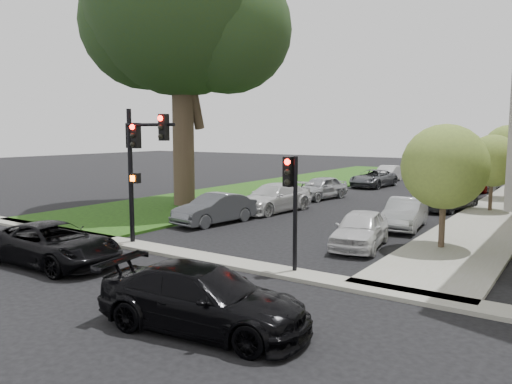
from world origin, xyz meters
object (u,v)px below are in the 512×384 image
Objects in this scene: traffic_signal_secondary at (292,192)px; car_cross_near at (53,244)px; eucalyptus at (180,1)px; small_tree_c at (509,150)px; car_parked_4 at (483,179)px; car_parked_3 at (468,183)px; small_tree_a at (445,167)px; car_parked_7 at (321,188)px; car_parked_6 at (274,198)px; car_parked_8 at (373,178)px; small_tree_b at (493,161)px; car_parked_9 at (388,174)px; car_parked_5 at (215,209)px; car_parked_1 at (405,214)px; car_cross_far at (203,298)px; car_parked_0 at (360,229)px; traffic_signal_main at (138,152)px; car_parked_2 at (444,198)px.

traffic_signal_secondary is 0.72× the size of car_cross_near.
car_cross_near is (5.12, -11.84, -10.72)m from eucalyptus.
eucalyptus reaches higher than small_tree_c.
car_parked_3 is at bearing -96.33° from car_parked_4.
car_parked_7 is at bearing 134.78° from small_tree_a.
car_parked_8 is (0.08, 14.42, -0.08)m from car_parked_6.
eucalyptus is at bearing -126.42° from car_parked_4.
small_tree_b reaches higher than car_parked_3.
car_parked_9 is at bearing 113.57° from small_tree_a.
small_tree_b is 0.97× the size of car_parked_5.
small_tree_a is 4.70m from car_parked_1.
car_parked_0 is at bearing -7.14° from car_cross_far.
car_cross_near is 8.58m from car_parked_5.
traffic_signal_secondary is 0.74× the size of car_cross_far.
car_parked_3 is at bearing -3.57° from car_parked_8.
traffic_signal_main is 6.66m from traffic_signal_secondary.
small_tree_a is 1.07× the size of car_parked_5.
small_tree_c reaches higher than car_cross_far.
small_tree_c reaches higher than small_tree_a.
eucalyptus is at bearing -104.90° from car_parked_8.
small_tree_a is at bearing -90.00° from small_tree_b.
car_parked_6 is (-7.15, -13.48, -0.05)m from car_parked_3.
car_parked_3 is 10.51m from car_parked_7.
car_parked_4 is at bearing 82.94° from car_parked_1.
car_parked_1 is 0.76× the size of car_parked_4.
small_tree_c is (0.00, 5.86, 0.38)m from small_tree_b.
small_tree_a is at bearing -60.81° from car_parked_1.
car_parked_8 is at bearing 108.83° from car_parked_1.
traffic_signal_secondary is 0.84× the size of car_parked_5.
traffic_signal_secondary reaches higher than car_parked_2.
small_tree_c is 17.73m from car_parked_0.
car_parked_1 is 0.98× the size of car_parked_9.
small_tree_c is at bearing 40.74° from car_parked_7.
small_tree_a is at bearing -36.37° from car_parked_7.
car_cross_far is 1.00× the size of car_parked_2.
car_parked_0 is 0.95× the size of car_parked_5.
car_cross_near is (-0.31, -3.47, -2.85)m from traffic_signal_main.
car_parked_6 is (-7.27, 14.51, 0.05)m from car_cross_far.
car_cross_far is 0.90× the size of car_parked_4.
small_tree_b is 0.86× the size of car_parked_8.
small_tree_a is at bearing -86.13° from car_parked_4.
car_parked_5 is (-7.47, 0.71, 0.01)m from car_parked_0.
car_parked_8 is (0.27, 8.48, -0.06)m from car_parked_7.
car_parked_5 is at bearing -176.97° from small_tree_a.
car_parked_4 is (12.75, 18.73, -10.62)m from eucalyptus.
car_cross_near is (-9.90, -25.23, -2.45)m from small_tree_c.
traffic_signal_main is 24.25m from car_parked_8.
eucalyptus reaches higher than car_parked_6.
car_parked_3 is (-0.12, 27.99, 0.09)m from car_cross_far.
car_cross_far reaches higher than car_parked_2.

